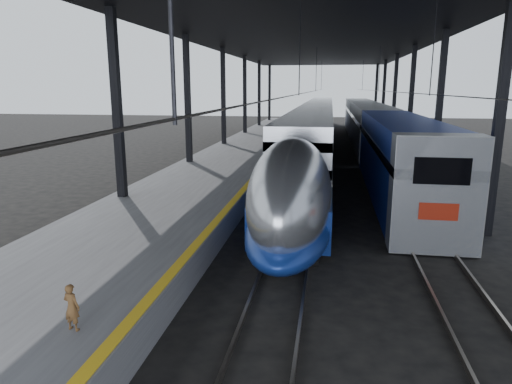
# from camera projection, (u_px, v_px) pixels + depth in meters

# --- Properties ---
(ground) EXTENTS (160.00, 160.00, 0.00)m
(ground) POSITION_uv_depth(u_px,v_px,m) (224.00, 267.00, 14.96)
(ground) COLOR black
(ground) RESTS_ON ground
(platform) EXTENTS (6.00, 80.00, 1.00)m
(platform) POSITION_uv_depth(u_px,v_px,m) (239.00, 158.00, 34.63)
(platform) COLOR #4C4C4F
(platform) RESTS_ON ground
(yellow_strip) EXTENTS (0.30, 80.00, 0.01)m
(yellow_strip) POSITION_uv_depth(u_px,v_px,m) (275.00, 153.00, 34.09)
(yellow_strip) COLOR gold
(yellow_strip) RESTS_ON platform
(rails) EXTENTS (6.52, 80.00, 0.16)m
(rails) POSITION_uv_depth(u_px,v_px,m) (345.00, 167.00, 33.48)
(rails) COLOR slate
(rails) RESTS_ON ground
(canopy) EXTENTS (18.00, 75.00, 9.47)m
(canopy) POSITION_uv_depth(u_px,v_px,m) (313.00, 38.00, 31.87)
(canopy) COLOR black
(canopy) RESTS_ON ground
(tgv_train) EXTENTS (2.93, 65.20, 4.20)m
(tgv_train) POSITION_uv_depth(u_px,v_px,m) (316.00, 129.00, 42.42)
(tgv_train) COLOR #ACAEB3
(tgv_train) RESTS_ON ground
(second_train) EXTENTS (3.05, 56.05, 4.21)m
(second_train) POSITION_uv_depth(u_px,v_px,m) (371.00, 128.00, 41.58)
(second_train) COLOR navy
(second_train) RESTS_ON ground
(child) EXTENTS (0.40, 0.30, 0.99)m
(child) POSITION_uv_depth(u_px,v_px,m) (72.00, 307.00, 9.07)
(child) COLOR #53371B
(child) RESTS_ON platform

